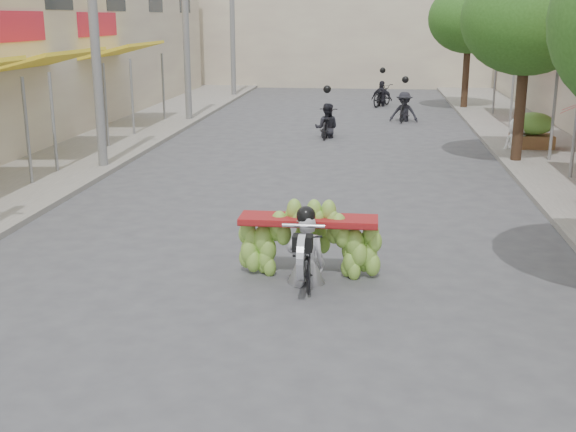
{
  "coord_description": "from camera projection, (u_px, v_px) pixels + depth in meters",
  "views": [
    {
      "loc": [
        1.53,
        -5.76,
        3.83
      ],
      "look_at": [
        0.37,
        4.08,
        1.1
      ],
      "focal_mm": 45.0,
      "sensor_mm": 36.0,
      "label": 1
    }
  ],
  "objects": [
    {
      "name": "sidewalk_right",
      "position": [
        567.0,
        156.0,
        20.26
      ],
      "size": [
        4.0,
        60.0,
        0.12
      ],
      "primitive_type": "cube",
      "color": "gray",
      "rests_on": "ground"
    },
    {
      "name": "sidewalk_left",
      "position": [
        89.0,
        146.0,
        21.83
      ],
      "size": [
        4.0,
        60.0,
        0.12
      ],
      "primitive_type": "cube",
      "color": "gray",
      "rests_on": "ground"
    },
    {
      "name": "utility_pole_back",
      "position": [
        232.0,
        13.0,
        34.96
      ],
      "size": [
        0.6,
        0.24,
        8.0
      ],
      "color": "slate",
      "rests_on": "ground"
    },
    {
      "name": "street_tree_mid",
      "position": [
        528.0,
        19.0,
        18.49
      ],
      "size": [
        3.4,
        3.4,
        5.25
      ],
      "color": "#3A2719",
      "rests_on": "ground"
    },
    {
      "name": "bg_motorbike_b",
      "position": [
        404.0,
        99.0,
        27.22
      ],
      "size": [
        1.14,
        1.8,
        1.95
      ],
      "color": "black",
      "rests_on": "ground"
    },
    {
      "name": "far_building",
      "position": [
        349.0,
        23.0,
        42.15
      ],
      "size": [
        20.0,
        6.0,
        7.0
      ],
      "primitive_type": "cube",
      "color": "#C4B59B",
      "rests_on": "ground"
    },
    {
      "name": "bg_motorbike_a",
      "position": [
        327.0,
        115.0,
        23.63
      ],
      "size": [
        0.82,
        1.64,
        1.95
      ],
      "color": "black",
      "rests_on": "ground"
    },
    {
      "name": "street_tree_far",
      "position": [
        469.0,
        19.0,
        29.98
      ],
      "size": [
        3.4,
        3.4,
        5.25
      ],
      "color": "#3A2719",
      "rests_on": "ground"
    },
    {
      "name": "produce_crate_far",
      "position": [
        533.0,
        128.0,
        21.13
      ],
      "size": [
        1.2,
        0.88,
        1.16
      ],
      "color": "brown",
      "rests_on": "ground"
    },
    {
      "name": "pedestrian",
      "position": [
        519.0,
        118.0,
        20.91
      ],
      "size": [
        1.01,
        0.79,
        1.8
      ],
      "rotation": [
        0.0,
        0.0,
        3.47
      ],
      "color": "white",
      "rests_on": "ground"
    },
    {
      "name": "utility_pole_far",
      "position": [
        185.0,
        12.0,
        26.34
      ],
      "size": [
        0.6,
        0.24,
        8.0
      ],
      "color": "slate",
      "rests_on": "ground"
    },
    {
      "name": "bg_motorbike_c",
      "position": [
        382.0,
        89.0,
        31.97
      ],
      "size": [
        1.25,
        1.81,
        1.95
      ],
      "color": "black",
      "rests_on": "ground"
    },
    {
      "name": "utility_pole_mid",
      "position": [
        93.0,
        9.0,
        17.73
      ],
      "size": [
        0.6,
        0.24,
        8.0
      ],
      "color": "slate",
      "rests_on": "ground"
    },
    {
      "name": "banana_motorbike",
      "position": [
        307.0,
        236.0,
        10.74
      ],
      "size": [
        2.2,
        1.75,
        2.0
      ],
      "color": "black",
      "rests_on": "ground"
    }
  ]
}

